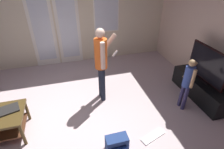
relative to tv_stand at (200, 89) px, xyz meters
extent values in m
cube|color=#C2ACAE|center=(-2.76, -0.10, -0.21)|extent=(6.16, 5.09, 0.02)
cube|color=beige|center=(-2.76, 2.41, 1.14)|extent=(6.16, 0.06, 2.69)
cube|color=white|center=(-3.13, 2.37, 0.85)|extent=(0.61, 0.02, 2.17)
cube|color=silver|center=(-3.13, 2.36, 0.90)|extent=(0.45, 0.01, 1.87)
cube|color=white|center=(-2.48, 2.37, 0.85)|extent=(0.61, 0.02, 2.17)
cube|color=silver|center=(-2.48, 2.36, 0.90)|extent=(0.45, 0.01, 1.87)
cube|color=white|center=(-1.43, 2.37, 1.21)|extent=(0.70, 0.02, 1.22)
cube|color=silver|center=(-1.43, 2.36, 1.21)|extent=(0.64, 0.01, 1.16)
cylinder|color=#453417|center=(-3.44, -0.29, 0.00)|extent=(0.05, 0.05, 0.42)
cylinder|color=#453417|center=(-3.44, 0.27, 0.00)|extent=(0.05, 0.05, 0.42)
cube|color=black|center=(0.00, 0.00, 0.00)|extent=(0.42, 1.38, 0.41)
cube|color=black|center=(0.00, 0.00, 0.22)|extent=(0.08, 0.34, 0.04)
cube|color=black|center=(0.00, 0.00, 0.58)|extent=(0.04, 0.97, 0.67)
cube|color=black|center=(-0.02, 0.00, 0.58)|extent=(0.00, 0.92, 0.62)
cylinder|color=#1B202F|center=(-2.00, 0.44, 0.16)|extent=(0.10, 0.10, 0.74)
cylinder|color=#1B202F|center=(-2.00, 0.60, 0.16)|extent=(0.10, 0.10, 0.74)
cylinder|color=orange|center=(-2.00, 0.52, 0.82)|extent=(0.24, 0.24, 0.58)
sphere|color=beige|center=(-2.00, 0.52, 1.22)|extent=(0.18, 0.18, 0.18)
cylinder|color=beige|center=(-2.00, 0.36, 0.85)|extent=(0.08, 0.08, 0.51)
cylinder|color=beige|center=(-1.84, 0.69, 0.91)|extent=(0.39, 0.09, 0.45)
cube|color=white|center=(-1.68, 0.69, 0.71)|extent=(0.11, 0.04, 0.13)
cylinder|color=#35315C|center=(-0.56, -0.25, 0.06)|extent=(0.07, 0.07, 0.52)
cylinder|color=#35315C|center=(-0.56, -0.14, 0.06)|extent=(0.07, 0.07, 0.52)
cylinder|color=#344A94|center=(-0.56, -0.20, 0.52)|extent=(0.17, 0.17, 0.41)
sphere|color=tan|center=(-0.56, -0.20, 0.79)|extent=(0.12, 0.12, 0.12)
cylinder|color=tan|center=(-0.56, -0.31, 0.54)|extent=(0.06, 0.06, 0.36)
cylinder|color=tan|center=(-0.46, -0.08, 0.57)|extent=(0.26, 0.07, 0.33)
cube|color=white|center=(-0.35, -0.08, 0.43)|extent=(0.11, 0.04, 0.13)
cube|color=navy|center=(-2.07, -0.77, -0.07)|extent=(0.33, 0.18, 0.27)
cube|color=white|center=(-1.42, -0.71, -0.19)|extent=(0.46, 0.26, 0.02)
cube|color=silver|center=(-1.42, -0.71, -0.18)|extent=(0.41, 0.22, 0.00)
cube|color=#252423|center=(-3.63, 0.06, 0.26)|extent=(0.36, 0.31, 0.02)
camera|label=1|loc=(-2.60, -2.40, 2.23)|focal=28.39mm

